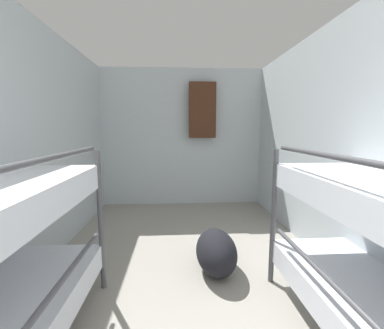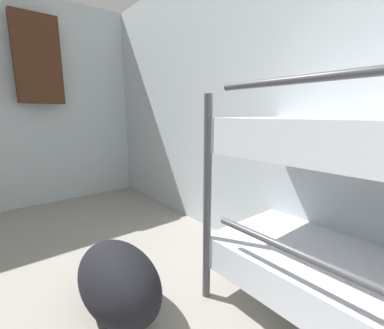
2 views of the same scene
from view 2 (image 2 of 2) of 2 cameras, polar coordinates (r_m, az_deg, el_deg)
The scene contains 4 objects.
wall_right at distance 1.84m, azimuth 20.53°, elevation 13.82°, with size 0.06×4.95×2.31m.
wall_back at distance 3.40m, azimuth -36.34°, elevation 10.85°, with size 2.83×0.06×2.31m.
duffel_bag at distance 1.53m, azimuth -16.06°, elevation -23.51°, with size 0.37×0.64×0.37m.
hanging_coat at distance 3.34m, azimuth -31.10°, elevation 19.33°, with size 0.44×0.12×0.90m.
Camera 2 is at (-0.19, 1.46, 1.05)m, focal length 24.00 mm.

